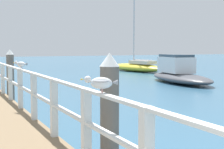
% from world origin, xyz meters
% --- Properties ---
extents(pier_railing, '(0.12, 22.78, 1.08)m').
position_xyz_m(pier_railing, '(1.06, 12.13, 1.21)').
color(pier_railing, silver).
rests_on(pier_railing, pier_deck).
extents(dock_piling_near, '(0.29, 0.29, 2.12)m').
position_xyz_m(dock_piling_near, '(1.44, 4.06, 1.07)').
color(dock_piling_near, '#6B6056').
rests_on(dock_piling_near, ground_plane).
extents(dock_piling_far, '(0.29, 0.29, 2.12)m').
position_xyz_m(dock_piling_far, '(1.44, 12.83, 1.07)').
color(dock_piling_far, '#6B6056').
rests_on(dock_piling_far, ground_plane).
extents(seagull_foreground, '(0.43, 0.29, 0.21)m').
position_xyz_m(seagull_foreground, '(1.05, 3.51, 1.76)').
color(seagull_foreground, white).
rests_on(seagull_foreground, pier_railing).
extents(seagull_background, '(0.31, 0.42, 0.21)m').
position_xyz_m(seagull_background, '(1.05, 8.72, 1.76)').
color(seagull_background, white).
rests_on(seagull_background, pier_railing).
extents(boat_1, '(3.11, 6.48, 1.75)m').
position_xyz_m(boat_1, '(12.18, 16.49, 0.58)').
color(boat_1, '#4C4C51').
rests_on(boat_1, ground_plane).
extents(boat_2, '(3.25, 7.24, 7.48)m').
position_xyz_m(boat_2, '(14.71, 26.06, 0.42)').
color(boat_2, gold).
rests_on(boat_2, ground_plane).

